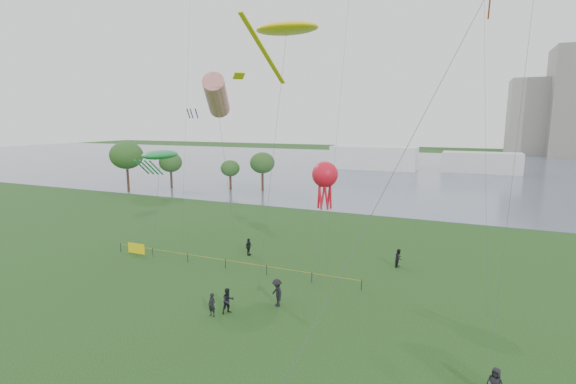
% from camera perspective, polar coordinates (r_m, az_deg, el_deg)
% --- Properties ---
extents(lake, '(400.00, 120.00, 0.08)m').
position_cam_1_polar(lake, '(116.32, 17.89, 3.00)').
color(lake, slate).
rests_on(lake, ground_plane).
extents(building_low, '(16.00, 18.00, 28.00)m').
position_cam_1_polar(building_low, '(184.34, 30.34, 8.82)').
color(building_low, gray).
rests_on(building_low, ground_plane).
extents(pavilion_left, '(22.00, 8.00, 6.00)m').
position_cam_1_polar(pavilion_left, '(112.88, 11.63, 4.60)').
color(pavilion_left, white).
rests_on(pavilion_left, ground_plane).
extents(pavilion_right, '(18.00, 7.00, 5.00)m').
position_cam_1_polar(pavilion_right, '(113.62, 24.90, 3.67)').
color(pavilion_right, silver).
rests_on(pavilion_right, ground_plane).
extents(trees, '(26.97, 15.67, 9.06)m').
position_cam_1_polar(trees, '(78.59, -14.93, 4.25)').
color(trees, '#39221A').
rests_on(trees, ground_plane).
extents(fence, '(24.07, 0.07, 1.05)m').
position_cam_1_polar(fence, '(40.56, -15.99, -8.07)').
color(fence, black).
rests_on(fence, ground_plane).
extents(spectator_a, '(1.01, 1.06, 1.73)m').
position_cam_1_polar(spectator_a, '(28.91, -8.20, -14.52)').
color(spectator_a, black).
rests_on(spectator_a, ground_plane).
extents(spectator_b, '(1.42, 1.38, 1.95)m').
position_cam_1_polar(spectator_b, '(29.60, -1.51, -13.60)').
color(spectator_b, black).
rests_on(spectator_b, ground_plane).
extents(spectator_c, '(0.47, 1.00, 1.66)m').
position_cam_1_polar(spectator_c, '(40.22, -5.42, -7.48)').
color(spectator_c, black).
rests_on(spectator_c, ground_plane).
extents(spectator_d, '(0.90, 0.76, 1.57)m').
position_cam_1_polar(spectator_d, '(23.07, 26.47, -22.44)').
color(spectator_d, black).
rests_on(spectator_d, ground_plane).
extents(spectator_f, '(0.62, 0.45, 1.56)m').
position_cam_1_polar(spectator_f, '(28.73, -10.35, -14.93)').
color(spectator_f, black).
rests_on(spectator_f, ground_plane).
extents(spectator_g, '(0.77, 0.91, 1.64)m').
position_cam_1_polar(spectator_g, '(38.20, 14.91, -8.72)').
color(spectator_g, black).
rests_on(spectator_g, ground_plane).
extents(kite_stingray, '(5.45, 10.18, 20.58)m').
position_cam_1_polar(kite_stingray, '(36.69, -0.25, 21.35)').
color(kite_stingray, '#3F3F42').
extents(kite_windsock, '(5.47, 5.24, 16.90)m').
position_cam_1_polar(kite_windsock, '(39.50, -9.75, 12.82)').
color(kite_windsock, '#3F3F42').
extents(kite_creature, '(2.51, 5.47, 9.97)m').
position_cam_1_polar(kite_creature, '(40.77, -17.12, 4.83)').
color(kite_creature, '#3F3F42').
extents(kite_octopus, '(2.17, 5.08, 9.37)m').
position_cam_1_polar(kite_octopus, '(34.76, 5.07, 2.27)').
color(kite_octopus, '#3F3F42').
extents(kite_delta, '(7.93, 12.55, 19.36)m').
position_cam_1_polar(kite_delta, '(21.23, 24.55, 21.99)').
color(kite_delta, '#3F3F42').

